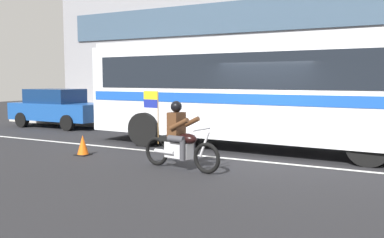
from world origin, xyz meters
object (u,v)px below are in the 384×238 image
(transit_bus, at_px, (263,85))
(motorcycle_with_rider, at_px, (180,140))
(parked_sedan_curbside, at_px, (58,107))
(traffic_cone, at_px, (83,146))

(transit_bus, height_order, motorcycle_with_rider, transit_bus)
(transit_bus, distance_m, parked_sedan_curbside, 9.78)
(transit_bus, height_order, parked_sedan_curbside, transit_bus)
(motorcycle_with_rider, relative_size, traffic_cone, 3.96)
(motorcycle_with_rider, distance_m, traffic_cone, 3.23)
(traffic_cone, bearing_deg, parked_sedan_curbside, 140.83)
(transit_bus, bearing_deg, parked_sedan_curbside, 171.80)
(parked_sedan_curbside, bearing_deg, motorcycle_with_rider, -29.00)
(motorcycle_with_rider, height_order, parked_sedan_curbside, motorcycle_with_rider)
(transit_bus, xyz_separation_m, parked_sedan_curbside, (-9.62, 1.39, -1.03))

